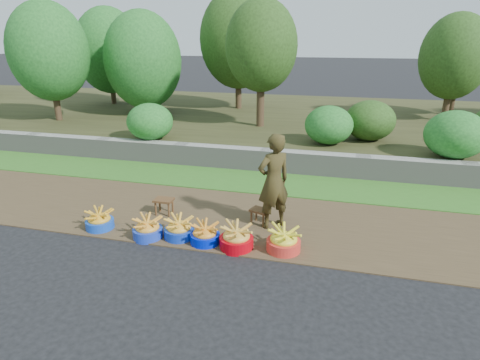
% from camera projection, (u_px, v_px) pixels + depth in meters
% --- Properties ---
extents(ground_plane, '(120.00, 120.00, 0.00)m').
position_uv_depth(ground_plane, '(217.00, 254.00, 6.11)').
color(ground_plane, black).
rests_on(ground_plane, ground).
extents(dirt_shoulder, '(80.00, 2.50, 0.02)m').
position_uv_depth(dirt_shoulder, '(238.00, 219.00, 7.25)').
color(dirt_shoulder, '#4C3B25').
rests_on(dirt_shoulder, ground).
extents(grass_verge, '(80.00, 1.50, 0.04)m').
position_uv_depth(grass_verge, '(260.00, 182.00, 9.07)').
color(grass_verge, '#357222').
rests_on(grass_verge, ground).
extents(retaining_wall, '(80.00, 0.35, 0.55)m').
position_uv_depth(retaining_wall, '(267.00, 160.00, 9.76)').
color(retaining_wall, gray).
rests_on(retaining_wall, ground).
extents(earth_bank, '(80.00, 10.00, 0.50)m').
position_uv_depth(earth_bank, '(293.00, 122.00, 14.23)').
color(earth_bank, '#38391C').
rests_on(earth_bank, ground).
extents(vegetation, '(35.83, 8.56, 4.38)m').
position_uv_depth(vegetation, '(323.00, 55.00, 13.29)').
color(vegetation, '#3E2D1C').
rests_on(vegetation, earth_bank).
extents(basin_a, '(0.47, 0.47, 0.35)m').
position_uv_depth(basin_a, '(99.00, 221.00, 6.85)').
color(basin_a, blue).
rests_on(basin_a, ground).
extents(basin_b, '(0.49, 0.49, 0.36)m').
position_uv_depth(basin_b, '(148.00, 229.00, 6.55)').
color(basin_b, '#1C3BC0').
rests_on(basin_b, ground).
extents(basin_c, '(0.49, 0.49, 0.37)m').
position_uv_depth(basin_c, '(179.00, 229.00, 6.54)').
color(basin_c, '#1032B2').
rests_on(basin_c, ground).
extents(basin_d, '(0.47, 0.47, 0.35)m').
position_uv_depth(basin_d, '(205.00, 235.00, 6.37)').
color(basin_d, '#0018D7').
rests_on(basin_d, ground).
extents(basin_e, '(0.53, 0.53, 0.40)m').
position_uv_depth(basin_e, '(236.00, 238.00, 6.22)').
color(basin_e, '#BA030F').
rests_on(basin_e, ground).
extents(basin_f, '(0.53, 0.53, 0.39)m').
position_uv_depth(basin_f, '(284.00, 241.00, 6.14)').
color(basin_f, red).
rests_on(basin_f, ground).
extents(stool_left, '(0.34, 0.26, 0.30)m').
position_uv_depth(stool_left, '(164.00, 202.00, 7.36)').
color(stool_left, '#52351B').
rests_on(stool_left, dirt_shoulder).
extents(stool_right, '(0.37, 0.33, 0.28)m').
position_uv_depth(stool_right, '(260.00, 212.00, 6.98)').
color(stool_right, '#52351B').
rests_on(stool_right, dirt_shoulder).
extents(vendor_woman, '(0.71, 0.69, 1.65)m').
position_uv_depth(vendor_woman, '(274.00, 181.00, 6.70)').
color(vendor_woman, black).
rests_on(vendor_woman, dirt_shoulder).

